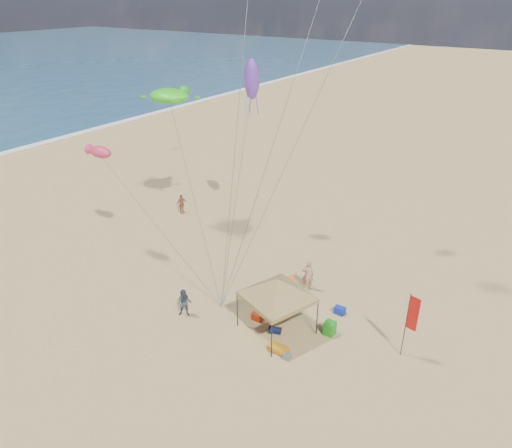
{
  "coord_description": "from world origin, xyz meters",
  "views": [
    {
      "loc": [
        12.34,
        -15.23,
        14.88
      ],
      "look_at": [
        0.0,
        3.0,
        4.0
      ],
      "focal_mm": 33.12,
      "sensor_mm": 36.0,
      "label": 1
    }
  ],
  "objects_px": {
    "cooler_blue": "(340,310)",
    "chair_yellow": "(262,295)",
    "beach_cart": "(279,349)",
    "person_far_a": "(181,204)",
    "chair_green": "(330,328)",
    "person_near_c": "(288,298)",
    "cooler_red": "(257,316)",
    "canopy_tent": "(278,281)",
    "person_near_b": "(185,303)",
    "person_near_a": "(308,275)",
    "feather_flag": "(411,317)"
  },
  "relations": [
    {
      "from": "chair_yellow",
      "to": "person_near_a",
      "type": "bearing_deg",
      "value": 59.27
    },
    {
      "from": "feather_flag",
      "to": "cooler_blue",
      "type": "distance_m",
      "value": 4.49
    },
    {
      "from": "person_near_c",
      "to": "person_far_a",
      "type": "bearing_deg",
      "value": -15.38
    },
    {
      "from": "person_near_a",
      "to": "person_near_b",
      "type": "height_order",
      "value": "person_near_a"
    },
    {
      "from": "person_near_a",
      "to": "canopy_tent",
      "type": "bearing_deg",
      "value": 67.25
    },
    {
      "from": "cooler_red",
      "to": "person_near_c",
      "type": "xyz_separation_m",
      "value": [
        0.89,
        1.46,
        0.61
      ]
    },
    {
      "from": "cooler_red",
      "to": "beach_cart",
      "type": "xyz_separation_m",
      "value": [
        2.15,
        -1.44,
        0.01
      ]
    },
    {
      "from": "canopy_tent",
      "to": "cooler_red",
      "type": "bearing_deg",
      "value": 173.12
    },
    {
      "from": "person_near_a",
      "to": "person_near_c",
      "type": "distance_m",
      "value": 2.4
    },
    {
      "from": "person_near_c",
      "to": "person_far_a",
      "type": "xyz_separation_m",
      "value": [
        -12.71,
        6.01,
        -0.06
      ]
    },
    {
      "from": "person_near_a",
      "to": "cooler_red",
      "type": "bearing_deg",
      "value": 49.49
    },
    {
      "from": "chair_green",
      "to": "beach_cart",
      "type": "distance_m",
      "value": 2.81
    },
    {
      "from": "canopy_tent",
      "to": "cooler_blue",
      "type": "xyz_separation_m",
      "value": [
        2.01,
        2.92,
        -2.65
      ]
    },
    {
      "from": "person_near_a",
      "to": "person_near_b",
      "type": "relative_size",
      "value": 1.16
    },
    {
      "from": "person_near_b",
      "to": "canopy_tent",
      "type": "bearing_deg",
      "value": -12.19
    },
    {
      "from": "chair_yellow",
      "to": "beach_cart",
      "type": "height_order",
      "value": "chair_yellow"
    },
    {
      "from": "canopy_tent",
      "to": "person_far_a",
      "type": "bearing_deg",
      "value": 149.73
    },
    {
      "from": "cooler_blue",
      "to": "person_near_c",
      "type": "relative_size",
      "value": 0.34
    },
    {
      "from": "canopy_tent",
      "to": "person_near_a",
      "type": "bearing_deg",
      "value": 96.87
    },
    {
      "from": "beach_cart",
      "to": "person_far_a",
      "type": "relative_size",
      "value": 0.61
    },
    {
      "from": "person_near_a",
      "to": "beach_cart",
      "type": "bearing_deg",
      "value": 75.32
    },
    {
      "from": "feather_flag",
      "to": "chair_yellow",
      "type": "height_order",
      "value": "feather_flag"
    },
    {
      "from": "cooler_blue",
      "to": "canopy_tent",
      "type": "bearing_deg",
      "value": -124.47
    },
    {
      "from": "chair_yellow",
      "to": "beach_cart",
      "type": "xyz_separation_m",
      "value": [
        2.82,
        -2.92,
        -0.15
      ]
    },
    {
      "from": "person_near_c",
      "to": "person_near_b",
      "type": "bearing_deg",
      "value": 48.02
    },
    {
      "from": "cooler_red",
      "to": "person_near_a",
      "type": "height_order",
      "value": "person_near_a"
    },
    {
      "from": "chair_green",
      "to": "cooler_blue",
      "type": "bearing_deg",
      "value": 99.0
    },
    {
      "from": "person_near_b",
      "to": "beach_cart",
      "type": "bearing_deg",
      "value": -28.64
    },
    {
      "from": "canopy_tent",
      "to": "cooler_blue",
      "type": "height_order",
      "value": "canopy_tent"
    },
    {
      "from": "person_near_c",
      "to": "person_far_a",
      "type": "distance_m",
      "value": 14.05
    },
    {
      "from": "person_near_b",
      "to": "person_near_a",
      "type": "bearing_deg",
      "value": 22.55
    },
    {
      "from": "person_near_a",
      "to": "person_near_b",
      "type": "xyz_separation_m",
      "value": [
        -3.98,
        -5.63,
        -0.12
      ]
    },
    {
      "from": "person_near_c",
      "to": "person_far_a",
      "type": "relative_size",
      "value": 1.09
    },
    {
      "from": "canopy_tent",
      "to": "cooler_red",
      "type": "relative_size",
      "value": 9.63
    },
    {
      "from": "beach_cart",
      "to": "person_near_a",
      "type": "distance_m",
      "value": 5.52
    },
    {
      "from": "person_near_c",
      "to": "chair_yellow",
      "type": "bearing_deg",
      "value": 8.94
    },
    {
      "from": "cooler_red",
      "to": "person_near_c",
      "type": "height_order",
      "value": "person_near_c"
    },
    {
      "from": "beach_cart",
      "to": "person_near_c",
      "type": "xyz_separation_m",
      "value": [
        -1.27,
        2.9,
        0.6
      ]
    },
    {
      "from": "cooler_blue",
      "to": "person_far_a",
      "type": "xyz_separation_m",
      "value": [
        -15.05,
        4.69,
        0.55
      ]
    },
    {
      "from": "cooler_blue",
      "to": "beach_cart",
      "type": "relative_size",
      "value": 0.6
    },
    {
      "from": "person_near_c",
      "to": "feather_flag",
      "type": "bearing_deg",
      "value": -169.82
    },
    {
      "from": "beach_cart",
      "to": "person_near_a",
      "type": "bearing_deg",
      "value": 104.93
    },
    {
      "from": "cooler_red",
      "to": "person_near_b",
      "type": "xyz_separation_m",
      "value": [
        -3.24,
        -1.77,
        0.57
      ]
    },
    {
      "from": "chair_green",
      "to": "chair_yellow",
      "type": "xyz_separation_m",
      "value": [
        -4.18,
        0.47,
        0.0
      ]
    },
    {
      "from": "beach_cart",
      "to": "person_near_a",
      "type": "height_order",
      "value": "person_near_a"
    },
    {
      "from": "person_far_a",
      "to": "person_near_c",
      "type": "bearing_deg",
      "value": -102.77
    },
    {
      "from": "beach_cart",
      "to": "person_far_a",
      "type": "height_order",
      "value": "person_far_a"
    },
    {
      "from": "canopy_tent",
      "to": "person_near_c",
      "type": "bearing_deg",
      "value": 101.89
    },
    {
      "from": "cooler_blue",
      "to": "chair_yellow",
      "type": "bearing_deg",
      "value": -161.71
    },
    {
      "from": "canopy_tent",
      "to": "person_near_a",
      "type": "relative_size",
      "value": 2.93
    }
  ]
}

